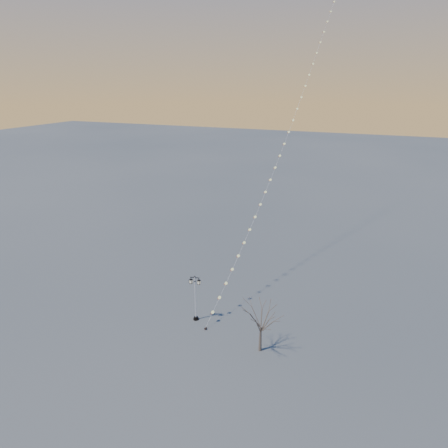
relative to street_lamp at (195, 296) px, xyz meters
The scene contains 4 objects.
ground 2.91m from the street_lamp, 65.67° to the right, with size 300.00×300.00×0.00m, color #4A4C4B.
street_lamp is the anchor object (origin of this frame).
bare_tree 7.10m from the street_lamp, 16.39° to the right, with size 2.48×2.48×4.12m.
kite_train 22.77m from the street_lamp, 78.61° to the left, with size 4.63×37.44×33.86m.
Camera 1 is at (13.54, -26.43, 20.71)m, focal length 31.51 mm.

